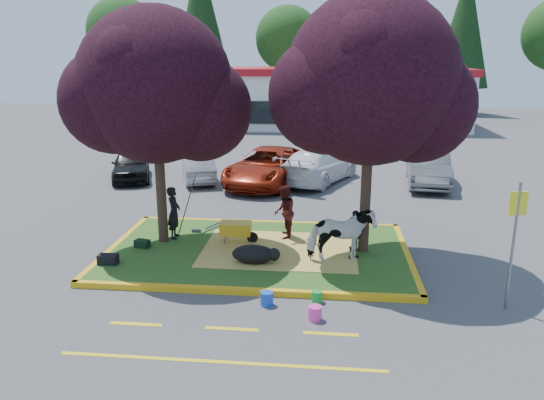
# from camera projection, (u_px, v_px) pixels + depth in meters

# --- Properties ---
(ground) EXTENTS (90.00, 90.00, 0.00)m
(ground) POSITION_uv_depth(u_px,v_px,m) (258.00, 254.00, 14.74)
(ground) COLOR #424244
(ground) RESTS_ON ground
(median_island) EXTENTS (8.00, 5.00, 0.15)m
(median_island) POSITION_uv_depth(u_px,v_px,m) (258.00, 252.00, 14.72)
(median_island) COLOR #214916
(median_island) RESTS_ON ground
(curb_near) EXTENTS (8.30, 0.16, 0.15)m
(curb_near) POSITION_uv_depth(u_px,v_px,m) (244.00, 291.00, 12.24)
(curb_near) COLOR gold
(curb_near) RESTS_ON ground
(curb_far) EXTENTS (8.30, 0.16, 0.15)m
(curb_far) POSITION_uv_depth(u_px,v_px,m) (268.00, 223.00, 17.19)
(curb_far) COLOR gold
(curb_far) RESTS_ON ground
(curb_left) EXTENTS (0.16, 5.30, 0.15)m
(curb_left) POSITION_uv_depth(u_px,v_px,m) (116.00, 246.00, 15.12)
(curb_left) COLOR gold
(curb_left) RESTS_ON ground
(curb_right) EXTENTS (0.16, 5.30, 0.15)m
(curb_right) POSITION_uv_depth(u_px,v_px,m) (407.00, 257.00, 14.32)
(curb_right) COLOR gold
(curb_right) RESTS_ON ground
(straw_bedding) EXTENTS (4.20, 3.00, 0.01)m
(straw_bedding) POSITION_uv_depth(u_px,v_px,m) (279.00, 250.00, 14.64)
(straw_bedding) COLOR #CDBC54
(straw_bedding) RESTS_ON median_island
(tree_purple_left) EXTENTS (5.06, 4.20, 6.51)m
(tree_purple_left) POSITION_uv_depth(u_px,v_px,m) (156.00, 93.00, 14.22)
(tree_purple_left) COLOR black
(tree_purple_left) RESTS_ON median_island
(tree_purple_right) EXTENTS (5.30, 4.40, 6.82)m
(tree_purple_right) POSITION_uv_depth(u_px,v_px,m) (372.00, 87.00, 13.42)
(tree_purple_right) COLOR black
(tree_purple_right) RESTS_ON median_island
(fire_lane_stripe_a) EXTENTS (1.10, 0.12, 0.01)m
(fire_lane_stripe_a) POSITION_uv_depth(u_px,v_px,m) (136.00, 324.00, 10.90)
(fire_lane_stripe_a) COLOR yellow
(fire_lane_stripe_a) RESTS_ON ground
(fire_lane_stripe_b) EXTENTS (1.10, 0.12, 0.01)m
(fire_lane_stripe_b) POSITION_uv_depth(u_px,v_px,m) (232.00, 329.00, 10.71)
(fire_lane_stripe_b) COLOR yellow
(fire_lane_stripe_b) RESTS_ON ground
(fire_lane_stripe_c) EXTENTS (1.10, 0.12, 0.01)m
(fire_lane_stripe_c) POSITION_uv_depth(u_px,v_px,m) (331.00, 334.00, 10.51)
(fire_lane_stripe_c) COLOR yellow
(fire_lane_stripe_c) RESTS_ON ground
(fire_lane_long) EXTENTS (6.00, 0.10, 0.01)m
(fire_lane_long) POSITION_uv_depth(u_px,v_px,m) (220.00, 362.00, 9.56)
(fire_lane_long) COLOR yellow
(fire_lane_long) RESTS_ON ground
(retail_building) EXTENTS (20.40, 8.40, 4.40)m
(retail_building) POSITION_uv_depth(u_px,v_px,m) (329.00, 97.00, 40.79)
(retail_building) COLOR silver
(retail_building) RESTS_ON ground
(treeline) EXTENTS (46.58, 7.80, 14.63)m
(treeline) POSITION_uv_depth(u_px,v_px,m) (322.00, 28.00, 48.65)
(treeline) COLOR black
(treeline) RESTS_ON ground
(cow) EXTENTS (1.83, 1.15, 1.44)m
(cow) POSITION_uv_depth(u_px,v_px,m) (341.00, 235.00, 13.63)
(cow) COLOR white
(cow) RESTS_ON median_island
(calf) EXTENTS (1.24, 0.90, 0.48)m
(calf) POSITION_uv_depth(u_px,v_px,m) (253.00, 254.00, 13.66)
(calf) COLOR black
(calf) RESTS_ON median_island
(handler) EXTENTS (0.40, 0.58, 1.53)m
(handler) POSITION_uv_depth(u_px,v_px,m) (174.00, 213.00, 15.43)
(handler) COLOR black
(handler) RESTS_ON median_island
(visitor_a) EXTENTS (0.61, 0.78, 1.57)m
(visitor_a) POSITION_uv_depth(u_px,v_px,m) (284.00, 212.00, 15.41)
(visitor_a) COLOR #3F1312
(visitor_a) RESTS_ON median_island
(visitor_b) EXTENTS (0.32, 0.69, 1.14)m
(visitor_b) POSITION_uv_depth(u_px,v_px,m) (355.00, 230.00, 14.48)
(visitor_b) COLOR black
(visitor_b) RESTS_ON median_island
(wheelbarrow) EXTENTS (1.58, 0.55, 0.59)m
(wheelbarrow) POSITION_uv_depth(u_px,v_px,m) (236.00, 229.00, 15.14)
(wheelbarrow) COLOR black
(wheelbarrow) RESTS_ON median_island
(gear_bag_dark) EXTENTS (0.50, 0.27, 0.25)m
(gear_bag_dark) POSITION_uv_depth(u_px,v_px,m) (108.00, 259.00, 13.62)
(gear_bag_dark) COLOR black
(gear_bag_dark) RESTS_ON median_island
(gear_bag_green) EXTENTS (0.45, 0.34, 0.21)m
(gear_bag_green) POSITION_uv_depth(u_px,v_px,m) (142.00, 244.00, 14.81)
(gear_bag_green) COLOR black
(gear_bag_green) RESTS_ON median_island
(sign_post) EXTENTS (0.39, 0.12, 2.84)m
(sign_post) POSITION_uv_depth(u_px,v_px,m) (515.00, 231.00, 11.11)
(sign_post) COLOR slate
(sign_post) RESTS_ON ground
(bucket_green) EXTENTS (0.28, 0.28, 0.26)m
(bucket_green) POSITION_uv_depth(u_px,v_px,m) (317.00, 297.00, 11.85)
(bucket_green) COLOR green
(bucket_green) RESTS_ON ground
(bucket_pink) EXTENTS (0.38, 0.38, 0.31)m
(bucket_pink) POSITION_uv_depth(u_px,v_px,m) (315.00, 313.00, 11.04)
(bucket_pink) COLOR #F937A7
(bucket_pink) RESTS_ON ground
(bucket_blue) EXTENTS (0.36, 0.36, 0.31)m
(bucket_blue) POSITION_uv_depth(u_px,v_px,m) (267.00, 299.00, 11.70)
(bucket_blue) COLOR blue
(bucket_blue) RESTS_ON ground
(car_black) EXTENTS (2.74, 4.21, 1.33)m
(car_black) POSITION_uv_depth(u_px,v_px,m) (131.00, 164.00, 23.48)
(car_black) COLOR black
(car_black) RESTS_ON ground
(car_silver) EXTENTS (2.32, 3.82, 1.19)m
(car_silver) POSITION_uv_depth(u_px,v_px,m) (198.00, 168.00, 23.17)
(car_silver) COLOR #919298
(car_silver) RESTS_ON ground
(car_red) EXTENTS (3.80, 5.98, 1.54)m
(car_red) POSITION_uv_depth(u_px,v_px,m) (268.00, 166.00, 22.55)
(car_red) COLOR maroon
(car_red) RESTS_ON ground
(car_white) EXTENTS (3.90, 5.44, 1.46)m
(car_white) POSITION_uv_depth(u_px,v_px,m) (318.00, 165.00, 22.94)
(car_white) COLOR white
(car_white) RESTS_ON ground
(car_grey) EXTENTS (2.09, 4.82, 1.54)m
(car_grey) POSITION_uv_depth(u_px,v_px,m) (428.00, 167.00, 22.50)
(car_grey) COLOR #575B5F
(car_grey) RESTS_ON ground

